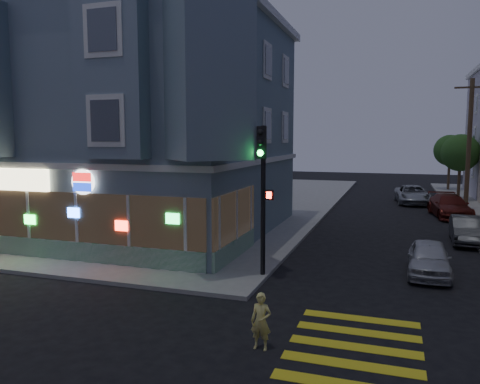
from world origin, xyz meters
The scene contains 12 objects.
ground centered at (0.00, 0.00, 0.00)m, with size 120.00×120.00×0.00m, color black.
sidewalk_nw centered at (-13.50, 23.00, 0.07)m, with size 33.00×42.00×0.15m, color gray.
corner_building centered at (-6.00, 10.98, 5.82)m, with size 14.60×14.60×11.40m.
utility_pole centered at (12.00, 24.00, 4.80)m, with size 2.20×0.30×9.00m.
street_tree_near centered at (12.20, 30.00, 3.94)m, with size 3.00×3.00×5.30m.
street_tree_far centered at (12.20, 38.00, 3.94)m, with size 3.00×3.00×5.30m.
running_child centered at (4.33, -1.08, 0.70)m, with size 0.51×0.33×1.40m, color #E7DF76.
parked_car_a centered at (8.60, 6.92, 0.64)m, with size 1.51×3.75×1.28m, color #B7BAC0.
parked_car_b centered at (10.70, 13.31, 0.65)m, with size 1.38×3.96×1.30m, color #343639.
parked_car_c centered at (10.70, 21.24, 0.73)m, with size 2.06×5.06×1.47m, color maroon.
parked_car_d centered at (8.60, 27.28, 0.71)m, with size 2.37×5.14×1.43m, color #9A9FA4.
traffic_signal centered at (2.82, 4.38, 3.81)m, with size 0.67×0.61×5.41m.
Camera 1 is at (7.31, -11.57, 5.12)m, focal length 35.00 mm.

